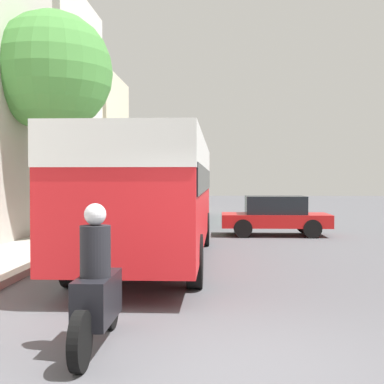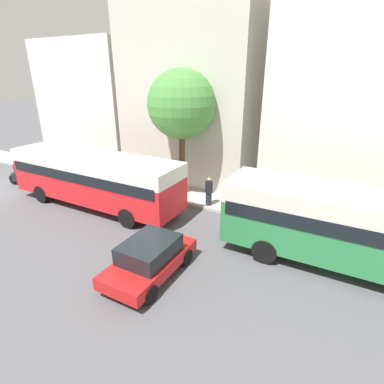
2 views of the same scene
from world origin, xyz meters
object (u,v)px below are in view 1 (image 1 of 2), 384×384
object	(u,v)px
motorcycle_behind_lead	(97,291)
car_crossing	(275,215)
pedestrian_near_curb	(95,210)
bus_following	(179,181)
bus_lead	(154,184)

from	to	relation	value
motorcycle_behind_lead	car_crossing	world-z (taller)	motorcycle_behind_lead
car_crossing	pedestrian_near_curb	xyz separation A→B (m)	(-6.36, -0.70, 0.21)
bus_following	car_crossing	xyz separation A→B (m)	(3.96, -6.49, -1.21)
motorcycle_behind_lead	bus_following	bearing A→B (deg)	91.52
car_crossing	bus_following	bearing A→B (deg)	31.39
bus_lead	motorcycle_behind_lead	size ratio (longest dim) A/B	4.56
bus_following	car_crossing	size ratio (longest dim) A/B	2.60
bus_following	car_crossing	world-z (taller)	bus_following
bus_lead	pedestrian_near_curb	bearing A→B (deg)	116.54
bus_lead	car_crossing	bearing A→B (deg)	60.18
car_crossing	pedestrian_near_curb	size ratio (longest dim) A/B	2.40
pedestrian_near_curb	motorcycle_behind_lead	bearing A→B (deg)	-76.63
car_crossing	bus_lead	bearing A→B (deg)	150.18
bus_lead	car_crossing	size ratio (longest dim) A/B	2.68
bus_lead	pedestrian_near_curb	distance (m)	6.28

